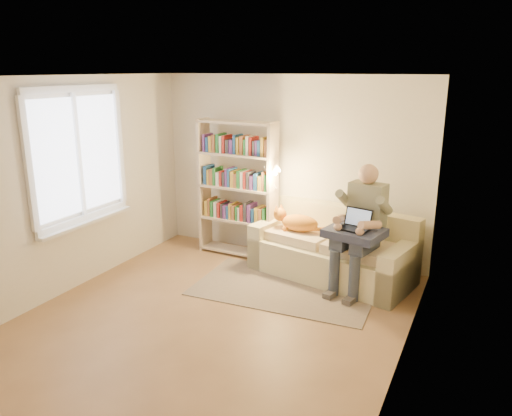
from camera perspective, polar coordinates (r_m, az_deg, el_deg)
The scene contains 14 objects.
floor at distance 5.67m, azimuth -4.93°, elevation -12.53°, with size 4.50×4.50×0.00m, color olive.
ceiling at distance 5.00m, azimuth -5.65°, elevation 14.77°, with size 4.00×4.50×0.02m, color white.
wall_left at distance 6.42m, azimuth -20.82°, elevation 2.29°, with size 0.02×4.50×2.60m, color silver.
wall_right at distance 4.53m, azimuth 17.06°, elevation -2.67°, with size 0.02×4.50×2.60m, color silver.
wall_back at distance 7.15m, azimuth 4.01°, elevation 4.58°, with size 4.00×0.02×2.60m, color silver.
wall_front at distance 3.56m, azimuth -24.32°, elevation -8.50°, with size 4.00×0.02×2.60m, color silver.
window at distance 6.50m, azimuth -19.30°, elevation 3.28°, with size 0.12×1.52×1.69m.
sofa at distance 6.70m, azimuth 8.78°, elevation -5.05°, with size 2.23×1.35×0.89m.
person at distance 6.20m, azimuth 11.91°, elevation -1.55°, with size 0.57×0.77×1.57m.
cat at distance 6.72m, azimuth 4.56°, elevation -1.57°, with size 0.79×0.37×0.28m.
blanket at distance 6.07m, azimuth 11.57°, elevation -2.90°, with size 0.65×0.53×0.10m, color #282E47.
laptop at distance 6.05m, azimuth 11.68°, elevation -1.86°, with size 0.39×0.35×0.30m.
bookshelf at distance 7.16m, azimuth -2.12°, elevation 2.95°, with size 1.31×0.41×1.98m.
rug at distance 6.35m, azimuth 3.26°, elevation -9.16°, with size 2.20×1.30×0.01m, color gray.
Camera 1 is at (2.58, -4.28, 2.67)m, focal length 35.00 mm.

